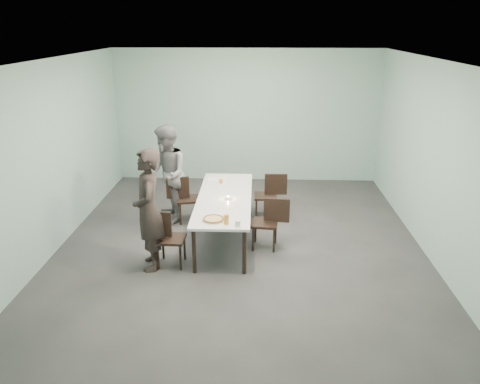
{
  "coord_description": "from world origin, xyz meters",
  "views": [
    {
      "loc": [
        0.29,
        -7.1,
        3.51
      ],
      "look_at": [
        0.0,
        -0.18,
        1.0
      ],
      "focal_mm": 35.0,
      "sensor_mm": 36.0,
      "label": 1
    }
  ],
  "objects_px": {
    "chair_near_right": "(270,219)",
    "amber_tumbler": "(221,181)",
    "chair_far_right": "(270,193)",
    "chair_far_left": "(184,196)",
    "tealight": "(228,198)",
    "table": "(224,200)",
    "beer_glass": "(226,219)",
    "chair_near_left": "(165,235)",
    "diner_far": "(167,175)",
    "side_plate": "(228,207)",
    "water_tumbler": "(238,223)",
    "diner_near": "(148,210)",
    "pizza": "(213,219)"
  },
  "relations": [
    {
      "from": "chair_far_left",
      "to": "tealight",
      "type": "distance_m",
      "value": 1.2
    },
    {
      "from": "diner_near",
      "to": "diner_far",
      "type": "height_order",
      "value": "diner_near"
    },
    {
      "from": "chair_near_left",
      "to": "side_plate",
      "type": "xyz_separation_m",
      "value": [
        0.91,
        0.52,
        0.25
      ]
    },
    {
      "from": "diner_far",
      "to": "amber_tumbler",
      "type": "height_order",
      "value": "diner_far"
    },
    {
      "from": "chair_far_left",
      "to": "beer_glass",
      "type": "bearing_deg",
      "value": -75.54
    },
    {
      "from": "table",
      "to": "chair_far_left",
      "type": "height_order",
      "value": "chair_far_left"
    },
    {
      "from": "water_tumbler",
      "to": "amber_tumbler",
      "type": "height_order",
      "value": "water_tumbler"
    },
    {
      "from": "chair_far_right",
      "to": "diner_far",
      "type": "height_order",
      "value": "diner_far"
    },
    {
      "from": "chair_near_right",
      "to": "amber_tumbler",
      "type": "xyz_separation_m",
      "value": [
        -0.88,
        1.06,
        0.29
      ]
    },
    {
      "from": "tealight",
      "to": "beer_glass",
      "type": "bearing_deg",
      "value": -87.64
    },
    {
      "from": "chair_near_left",
      "to": "tealight",
      "type": "height_order",
      "value": "chair_near_left"
    },
    {
      "from": "chair_near_right",
      "to": "chair_far_right",
      "type": "xyz_separation_m",
      "value": [
        0.02,
        1.28,
        0.0
      ]
    },
    {
      "from": "chair_far_right",
      "to": "pizza",
      "type": "height_order",
      "value": "chair_far_right"
    },
    {
      "from": "water_tumbler",
      "to": "pizza",
      "type": "bearing_deg",
      "value": 151.71
    },
    {
      "from": "diner_near",
      "to": "table",
      "type": "bearing_deg",
      "value": 121.86
    },
    {
      "from": "chair_near_right",
      "to": "amber_tumbler",
      "type": "height_order",
      "value": "chair_near_right"
    },
    {
      "from": "table",
      "to": "diner_far",
      "type": "distance_m",
      "value": 1.33
    },
    {
      "from": "chair_far_left",
      "to": "water_tumbler",
      "type": "relative_size",
      "value": 9.67
    },
    {
      "from": "table",
      "to": "beer_glass",
      "type": "height_order",
      "value": "beer_glass"
    },
    {
      "from": "side_plate",
      "to": "tealight",
      "type": "relative_size",
      "value": 3.21
    },
    {
      "from": "chair_near_right",
      "to": "chair_far_right",
      "type": "height_order",
      "value": "same"
    },
    {
      "from": "diner_far",
      "to": "water_tumbler",
      "type": "relative_size",
      "value": 20.13
    },
    {
      "from": "water_tumbler",
      "to": "amber_tumbler",
      "type": "bearing_deg",
      "value": 101.77
    },
    {
      "from": "chair_near_left",
      "to": "chair_far_left",
      "type": "relative_size",
      "value": 1.0
    },
    {
      "from": "chair_far_left",
      "to": "chair_near_right",
      "type": "distance_m",
      "value": 1.88
    },
    {
      "from": "chair_near_right",
      "to": "diner_far",
      "type": "height_order",
      "value": "diner_far"
    },
    {
      "from": "pizza",
      "to": "amber_tumbler",
      "type": "xyz_separation_m",
      "value": [
        -0.03,
        1.71,
        0.02
      ]
    },
    {
      "from": "chair_near_left",
      "to": "water_tumbler",
      "type": "bearing_deg",
      "value": -8.78
    },
    {
      "from": "chair_far_right",
      "to": "diner_near",
      "type": "height_order",
      "value": "diner_near"
    },
    {
      "from": "chair_near_right",
      "to": "table",
      "type": "bearing_deg",
      "value": -17.67
    },
    {
      "from": "chair_near_right",
      "to": "tealight",
      "type": "xyz_separation_m",
      "value": [
        -0.69,
        0.25,
        0.27
      ]
    },
    {
      "from": "chair_near_left",
      "to": "amber_tumbler",
      "type": "xyz_separation_m",
      "value": [
        0.71,
        1.71,
        0.29
      ]
    },
    {
      "from": "table",
      "to": "beer_glass",
      "type": "xyz_separation_m",
      "value": [
        0.11,
        -1.11,
        0.13
      ]
    },
    {
      "from": "chair_near_left",
      "to": "diner_far",
      "type": "height_order",
      "value": "diner_far"
    },
    {
      "from": "chair_near_right",
      "to": "chair_far_right",
      "type": "distance_m",
      "value": 1.28
    },
    {
      "from": "chair_far_left",
      "to": "water_tumbler",
      "type": "height_order",
      "value": "chair_far_left"
    },
    {
      "from": "beer_glass",
      "to": "amber_tumbler",
      "type": "distance_m",
      "value": 1.85
    },
    {
      "from": "table",
      "to": "diner_near",
      "type": "bearing_deg",
      "value": -134.7
    },
    {
      "from": "chair_far_left",
      "to": "chair_far_right",
      "type": "xyz_separation_m",
      "value": [
        1.59,
        0.24,
        0.0
      ]
    },
    {
      "from": "diner_far",
      "to": "side_plate",
      "type": "xyz_separation_m",
      "value": [
        1.19,
        -1.17,
        -0.15
      ]
    },
    {
      "from": "chair_far_left",
      "to": "tealight",
      "type": "height_order",
      "value": "chair_far_left"
    },
    {
      "from": "table",
      "to": "amber_tumbler",
      "type": "height_order",
      "value": "amber_tumbler"
    },
    {
      "from": "side_plate",
      "to": "chair_near_right",
      "type": "bearing_deg",
      "value": 10.3
    },
    {
      "from": "chair_far_left",
      "to": "chair_near_right",
      "type": "relative_size",
      "value": 1.0
    },
    {
      "from": "chair_near_right",
      "to": "tealight",
      "type": "distance_m",
      "value": 0.78
    },
    {
      "from": "chair_near_left",
      "to": "chair_near_right",
      "type": "distance_m",
      "value": 1.71
    },
    {
      "from": "beer_glass",
      "to": "chair_far_right",
      "type": "bearing_deg",
      "value": 71.81
    },
    {
      "from": "table",
      "to": "chair_far_right",
      "type": "distance_m",
      "value": 1.24
    },
    {
      "from": "diner_near",
      "to": "chair_far_left",
      "type": "bearing_deg",
      "value": 158.87
    },
    {
      "from": "tealight",
      "to": "side_plate",
      "type": "bearing_deg",
      "value": -86.79
    }
  ]
}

